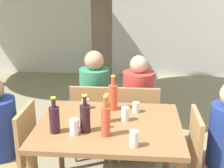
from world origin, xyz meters
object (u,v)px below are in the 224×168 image
soda_bottle_2 (113,96)px  amber_bottle_4 (107,111)px  patio_chair_0 (16,149)px  drinking_glass_4 (125,114)px  person_seated_3 (138,109)px  soda_bottle_0 (106,120)px  drinking_glass_0 (136,107)px  drinking_glass_1 (134,139)px  drinking_glass_3 (74,127)px  dining_table_front (109,134)px  patio_chair_1 (207,157)px  patio_chair_2 (93,118)px  drinking_glass_2 (85,104)px  wine_bottle_1 (85,117)px  person_seated_2 (96,106)px  wine_bottle_3 (55,119)px  patio_chair_3 (137,119)px

soda_bottle_2 → amber_bottle_4: bearing=-96.2°
patio_chair_0 → drinking_glass_4: drinking_glass_4 is taller
patio_chair_0 → person_seated_3: size_ratio=0.76×
patio_chair_0 → soda_bottle_0: soda_bottle_0 is taller
soda_bottle_2 → drinking_glass_0: bearing=-13.4°
drinking_glass_1 → drinking_glass_3: (-0.46, 0.15, 0.00)m
dining_table_front → drinking_glass_4: drinking_glass_4 is taller
patio_chair_1 → soda_bottle_2: (-0.82, 0.31, 0.40)m
patio_chair_1 → person_seated_3: 1.12m
patio_chair_2 → drinking_glass_2: 0.52m
patio_chair_2 → person_seated_3: person_seated_3 is taller
wine_bottle_1 → drinking_glass_3: 0.11m
patio_chair_1 → patio_chair_2: (-1.07, 0.71, 0.00)m
drinking_glass_2 → patio_chair_2: bearing=88.8°
person_seated_2 → person_seated_3: person_seated_2 is taller
dining_table_front → drinking_glass_0: 0.37m
person_seated_3 → wine_bottle_3: 1.36m
wine_bottle_1 → drinking_glass_2: bearing=99.4°
person_seated_2 → patio_chair_1: bearing=138.5°
dining_table_front → patio_chair_2: (-0.24, 0.71, -0.19)m
person_seated_3 → patio_chair_2: bearing=26.1°
patio_chair_3 → drinking_glass_2: patio_chair_3 is taller
dining_table_front → patio_chair_0: patio_chair_0 is taller
drinking_glass_2 → patio_chair_3: bearing=40.0°
wine_bottle_3 → drinking_glass_3: bearing=-8.7°
soda_bottle_0 → wine_bottle_1: (-0.17, 0.06, -0.01)m
dining_table_front → drinking_glass_3: bearing=-139.9°
dining_table_front → drinking_glass_1: size_ratio=9.77×
soda_bottle_0 → drinking_glass_3: (-0.24, -0.00, -0.06)m
patio_chair_2 → wine_bottle_3: size_ratio=3.00×
patio_chair_1 → drinking_glass_3: drinking_glass_3 is taller
drinking_glass_3 → drinking_glass_0: bearing=45.1°
person_seated_3 → wine_bottle_3: (-0.65, -1.14, 0.37)m
person_seated_2 → person_seated_3: (0.48, 0.00, -0.02)m
patio_chair_0 → amber_bottle_4: 0.89m
soda_bottle_2 → soda_bottle_0: bearing=-91.6°
drinking_glass_1 → wine_bottle_1: bearing=151.8°
patio_chair_2 → drinking_glass_4: bearing=120.1°
amber_bottle_4 → soda_bottle_2: bearing=83.8°
soda_bottle_2 → dining_table_front: bearing=-91.6°
soda_bottle_2 → drinking_glass_1: (0.20, -0.67, -0.07)m
soda_bottle_0 → drinking_glass_0: bearing=64.4°
drinking_glass_1 → drinking_glass_4: size_ratio=1.02×
drinking_glass_3 → drinking_glass_4: size_ratio=1.05×
patio_chair_0 → soda_bottle_0: bearing=75.8°
patio_chair_3 → amber_bottle_4: (-0.26, -0.68, 0.37)m
dining_table_front → patio_chair_1: bearing=0.0°
person_seated_3 → dining_table_front: bearing=75.9°
person_seated_2 → drinking_glass_0: bearing=123.7°
person_seated_3 → drinking_glass_2: (-0.49, -0.64, 0.30)m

